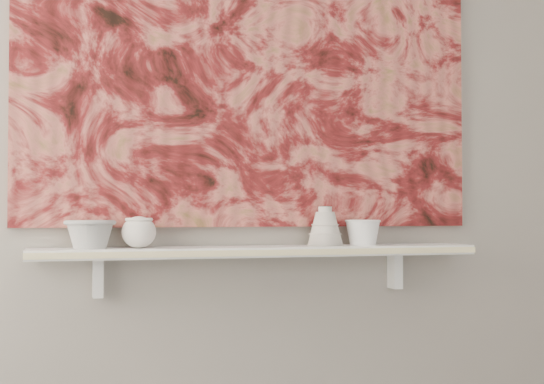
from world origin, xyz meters
name	(u,v)px	position (x,y,z in m)	size (l,w,h in m)	color
wall_back	(252,116)	(0.00, 1.60, 1.35)	(3.60, 3.60, 0.00)	gray
shelf	(260,251)	(0.00, 1.51, 0.92)	(1.40, 0.18, 0.03)	white
shelf_stripe	(268,253)	(0.00, 1.41, 0.92)	(1.40, 0.01, 0.02)	beige
bracket_left	(98,277)	(-0.49, 1.57, 0.84)	(0.03, 0.06, 0.12)	white
bracket_right	(395,271)	(0.49, 1.57, 0.84)	(0.03, 0.06, 0.12)	white
painting	(254,57)	(0.00, 1.59, 1.54)	(1.50, 0.03, 1.10)	maroon
house_motif	(383,155)	(0.45, 1.57, 1.23)	(0.09, 0.00, 0.08)	black
bowl_grey	(90,234)	(-0.52, 1.51, 0.97)	(0.15, 0.15, 0.09)	#989895
cup_cream	(139,232)	(-0.38, 1.51, 0.98)	(0.10, 0.10, 0.09)	white
bell_vessel	(325,226)	(0.22, 1.51, 0.99)	(0.11, 0.11, 0.13)	beige
bowl_white	(363,232)	(0.35, 1.51, 0.97)	(0.12, 0.12, 0.08)	white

